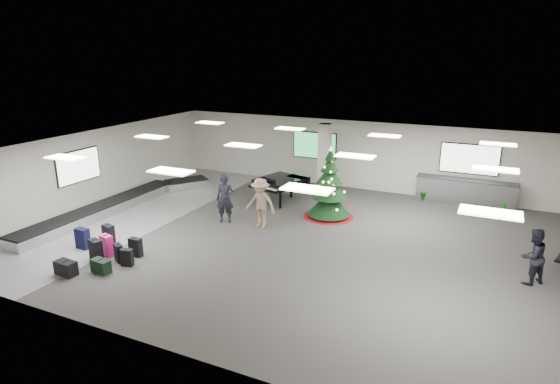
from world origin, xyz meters
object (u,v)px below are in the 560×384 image
at_px(traveler_a, 225,199).
at_px(potted_plant_right, 503,201).
at_px(christmas_tree, 329,193).
at_px(traveler_b, 260,203).
at_px(grand_piano, 279,182).
at_px(baggage_carousel, 121,204).
at_px(pink_suitcase, 107,245).
at_px(service_counter, 465,192).
at_px(potted_plant_left, 425,190).
at_px(traveler_bench, 533,256).

height_order(traveler_a, potted_plant_right, traveler_a).
distance_m(christmas_tree, traveler_b, 2.87).
relative_size(christmas_tree, grand_piano, 1.16).
relative_size(baggage_carousel, pink_suitcase, 13.71).
relative_size(pink_suitcase, grand_piano, 0.29).
bearing_deg(traveler_b, potted_plant_right, 38.48).
height_order(grand_piano, traveler_a, traveler_a).
height_order(service_counter, potted_plant_right, service_counter).
bearing_deg(potted_plant_left, grand_piano, -152.97).
distance_m(traveler_b, potted_plant_right, 10.09).
distance_m(grand_piano, traveler_b, 3.14).
distance_m(service_counter, potted_plant_right, 1.51).
bearing_deg(pink_suitcase, christmas_tree, 66.81).
distance_m(pink_suitcase, potted_plant_left, 13.22).
bearing_deg(potted_plant_left, traveler_bench, -59.85).
bearing_deg(baggage_carousel, traveler_b, 5.67).
height_order(baggage_carousel, traveler_bench, traveler_bench).
distance_m(traveler_a, potted_plant_right, 11.35).
relative_size(pink_suitcase, traveler_bench, 0.43).
xyz_separation_m(traveler_a, traveler_bench, (10.32, -0.59, -0.10)).
height_order(service_counter, grand_piano, grand_piano).
bearing_deg(traveler_b, grand_piano, 104.69).
distance_m(christmas_tree, potted_plant_right, 7.32).
bearing_deg(christmas_tree, baggage_carousel, -161.25).
bearing_deg(grand_piano, pink_suitcase, -93.55).
height_order(baggage_carousel, grand_piano, grand_piano).
bearing_deg(traveler_b, potted_plant_left, 52.21).
bearing_deg(potted_plant_left, service_counter, 5.26).
bearing_deg(traveler_b, traveler_bench, -2.35).
xyz_separation_m(service_counter, traveler_bench, (2.24, -6.82, 0.27)).
distance_m(traveler_b, potted_plant_left, 7.80).
relative_size(baggage_carousel, grand_piano, 3.95).
xyz_separation_m(baggage_carousel, grand_piano, (5.53, 3.68, 0.64)).
height_order(baggage_carousel, christmas_tree, christmas_tree).
relative_size(traveler_a, potted_plant_left, 2.04).
bearing_deg(baggage_carousel, potted_plant_right, 24.67).
height_order(pink_suitcase, grand_piano, grand_piano).
bearing_deg(traveler_b, pink_suitcase, -124.76).
bearing_deg(pink_suitcase, baggage_carousel, 143.65).
height_order(service_counter, pink_suitcase, service_counter).
bearing_deg(traveler_bench, traveler_a, -47.65).
distance_m(christmas_tree, potted_plant_left, 4.94).
bearing_deg(christmas_tree, service_counter, 40.13).
relative_size(traveler_bench, potted_plant_left, 1.81).
bearing_deg(service_counter, traveler_b, -137.32).
xyz_separation_m(traveler_a, potted_plant_left, (6.45, 6.08, -0.47)).
bearing_deg(service_counter, grand_piano, -157.36).
relative_size(service_counter, pink_suitcase, 5.72).
height_order(pink_suitcase, traveler_b, traveler_b).
relative_size(christmas_tree, potted_plant_left, 3.14).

